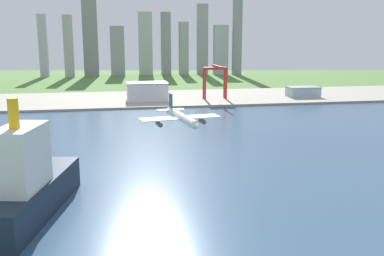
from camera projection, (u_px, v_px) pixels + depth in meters
ground_plane at (184, 132)px, 368.38m from camera, size 2400.00×2400.00×0.00m
water_bay at (198, 150)px, 310.56m from camera, size 840.00×360.00×0.15m
industrial_pier at (160, 99)px, 551.16m from camera, size 840.00×140.00×2.50m
airplane_landing at (182, 118)px, 195.49m from camera, size 36.60×41.44×12.14m
cargo_ship at (30, 184)px, 193.79m from camera, size 34.50×82.24×54.39m
port_crane_red at (215, 74)px, 533.29m from camera, size 28.39×47.35×40.86m
warehouse_main at (147, 91)px, 527.87m from camera, size 48.27×30.98×21.07m
warehouse_annex at (303, 92)px, 558.50m from camera, size 39.03×23.57×12.42m
distant_skyline at (148, 44)px, 865.90m from camera, size 385.27×51.42×153.94m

